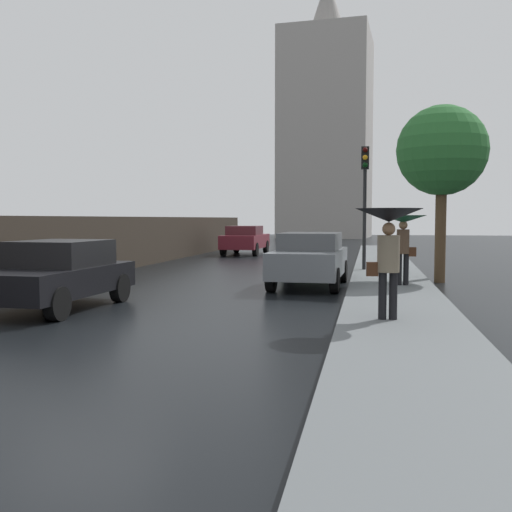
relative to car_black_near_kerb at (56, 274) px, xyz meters
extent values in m
plane|color=black|center=(1.84, -2.49, -0.73)|extent=(120.00, 120.00, 0.00)
cube|color=slate|center=(6.94, -2.49, -0.66)|extent=(2.20, 60.00, 0.14)
cube|color=black|center=(0.00, -0.07, -0.13)|extent=(1.95, 3.91, 0.56)
cube|color=black|center=(0.01, 0.18, 0.41)|extent=(1.67, 1.94, 0.53)
cylinder|color=black|center=(0.79, -1.37, -0.41)|extent=(0.24, 0.64, 0.63)
cylinder|color=black|center=(0.88, 1.17, -0.41)|extent=(0.24, 0.64, 0.63)
cylinder|color=black|center=(-0.79, 1.23, -0.41)|extent=(0.24, 0.64, 0.63)
cube|color=slate|center=(4.29, 10.00, -0.13)|extent=(1.94, 4.64, 0.56)
cube|color=#4D5C49|center=(4.28, 10.12, 0.35)|extent=(1.62, 2.17, 0.40)
cylinder|color=black|center=(3.42, 11.47, -0.41)|extent=(0.25, 0.65, 0.64)
cylinder|color=black|center=(5.02, 11.54, -0.41)|extent=(0.25, 0.65, 0.64)
cylinder|color=black|center=(3.56, 8.46, -0.41)|extent=(0.25, 0.65, 0.64)
cylinder|color=black|center=(5.15, 8.53, -0.41)|extent=(0.25, 0.65, 0.64)
cube|color=maroon|center=(-0.01, 18.95, -0.05)|extent=(1.81, 4.45, 0.68)
cube|color=#461C22|center=(-0.01, 18.75, 0.53)|extent=(1.59, 2.07, 0.47)
cylinder|color=black|center=(0.81, 17.48, -0.39)|extent=(0.22, 0.68, 0.68)
cylinder|color=black|center=(-0.84, 17.49, -0.39)|extent=(0.22, 0.68, 0.68)
cylinder|color=black|center=(0.82, 20.42, -0.39)|extent=(0.22, 0.68, 0.68)
cylinder|color=black|center=(-0.83, 20.42, -0.39)|extent=(0.22, 0.68, 0.68)
cube|color=slate|center=(4.76, 4.97, -0.06)|extent=(1.90, 4.13, 0.69)
cube|color=#494D50|center=(4.77, 5.15, 0.52)|extent=(1.62, 2.26, 0.46)
cylinder|color=black|center=(4.00, 6.34, -0.41)|extent=(0.24, 0.66, 0.65)
cylinder|color=black|center=(5.61, 6.28, -0.41)|extent=(0.24, 0.66, 0.65)
cylinder|color=black|center=(3.91, 3.65, -0.41)|extent=(0.24, 0.66, 0.65)
cylinder|color=black|center=(5.52, 3.60, -0.41)|extent=(0.24, 0.66, 0.65)
cylinder|color=black|center=(7.13, 4.53, -0.18)|extent=(0.14, 0.14, 0.82)
cylinder|color=black|center=(7.31, 4.57, -0.18)|extent=(0.14, 0.14, 0.82)
cylinder|color=#4C3828|center=(7.22, 4.55, 0.54)|extent=(0.32, 0.32, 0.63)
sphere|color=#8C6647|center=(7.22, 4.55, 0.97)|extent=(0.22, 0.22, 0.22)
cube|color=#3F2314|center=(7.46, 4.60, 0.28)|extent=(0.22, 0.14, 0.24)
cylinder|color=#4C4C51|center=(7.22, 4.55, 0.85)|extent=(0.02, 0.02, 0.74)
cone|color=#144C2D|center=(7.22, 4.55, 1.13)|extent=(1.19, 1.19, 0.19)
cylinder|color=black|center=(6.59, -0.87, -0.18)|extent=(0.14, 0.14, 0.81)
cylinder|color=black|center=(6.77, -0.86, -0.18)|extent=(0.14, 0.14, 0.81)
cylinder|color=#726651|center=(6.68, -0.86, 0.54)|extent=(0.38, 0.38, 0.63)
sphere|color=#8C6647|center=(6.68, -0.86, 0.96)|extent=(0.22, 0.22, 0.22)
cube|color=#3F2314|center=(6.42, -0.89, 0.28)|extent=(0.21, 0.12, 0.24)
cylinder|color=#4C4C51|center=(6.68, -0.86, 0.89)|extent=(0.02, 0.02, 0.84)
cone|color=black|center=(6.68, -0.86, 1.20)|extent=(1.14, 1.14, 0.23)
cylinder|color=black|center=(6.19, 9.18, 1.11)|extent=(0.12, 0.12, 3.39)
cube|color=black|center=(6.19, 9.18, 3.18)|extent=(0.26, 0.26, 0.75)
sphere|color=#360503|center=(6.19, 9.01, 3.43)|extent=(0.17, 0.17, 0.17)
sphere|color=orange|center=(6.19, 9.01, 3.18)|extent=(0.17, 0.17, 0.17)
sphere|color=black|center=(6.19, 9.01, 2.93)|extent=(0.17, 0.17, 0.17)
cylinder|color=#4C3823|center=(8.40, 6.74, 0.73)|extent=(0.31, 0.31, 2.93)
sphere|color=#28662D|center=(8.40, 6.74, 3.11)|extent=(2.60, 2.60, 2.60)
cube|color=#9E9993|center=(2.09, 47.71, 9.20)|extent=(9.03, 9.36, 19.86)
cone|color=gray|center=(2.09, 47.71, 21.89)|extent=(3.61, 3.61, 5.52)
camera|label=1|loc=(6.36, -11.10, 1.14)|focal=41.22mm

